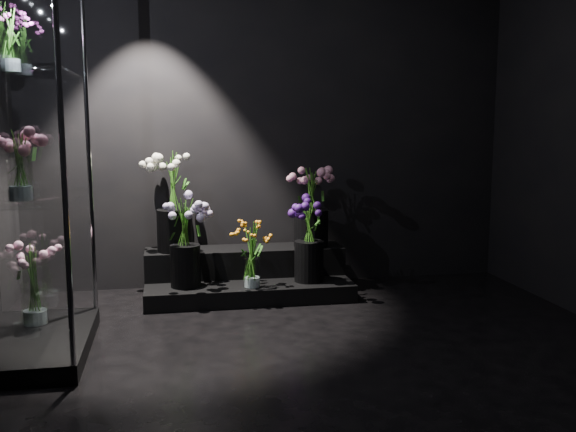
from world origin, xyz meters
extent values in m
plane|color=black|center=(0.00, 0.00, 0.00)|extent=(4.00, 4.00, 0.00)
plane|color=black|center=(0.00, 2.00, 1.40)|extent=(4.00, 0.00, 4.00)
plane|color=black|center=(0.00, -2.00, 1.40)|extent=(4.00, 0.00, 4.00)
cube|color=black|center=(-0.24, 1.60, 0.07)|extent=(1.59, 0.70, 0.13)
cube|color=black|center=(-0.24, 1.78, 0.24)|extent=(1.59, 0.35, 0.22)
cube|color=black|center=(-1.65, 0.58, 0.05)|extent=(0.65, 1.09, 0.11)
cube|color=white|center=(-1.65, 0.58, 0.93)|extent=(0.59, 1.03, 0.01)
cube|color=white|center=(-1.65, 0.58, 1.64)|extent=(0.59, 1.03, 0.01)
cylinder|color=white|center=(-0.24, 1.37, 0.24)|extent=(0.12, 0.12, 0.22)
cylinder|color=black|center=(-0.73, 1.48, 0.29)|extent=(0.22, 0.22, 0.32)
cylinder|color=black|center=(0.22, 1.47, 0.29)|extent=(0.23, 0.23, 0.31)
cylinder|color=black|center=(-0.80, 1.75, 0.52)|extent=(0.28, 0.28, 0.33)
cylinder|color=black|center=(0.29, 1.74, 0.50)|extent=(0.28, 0.28, 0.30)
cylinder|color=white|center=(-1.62, 0.40, 1.05)|extent=(0.13, 0.13, 0.23)
cylinder|color=white|center=(-1.71, 0.72, 1.75)|extent=(0.11, 0.11, 0.21)
cylinder|color=white|center=(-1.67, 0.81, 0.24)|extent=(0.16, 0.16, 0.25)
camera|label=1|loc=(-0.83, -3.27, 1.36)|focal=40.00mm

